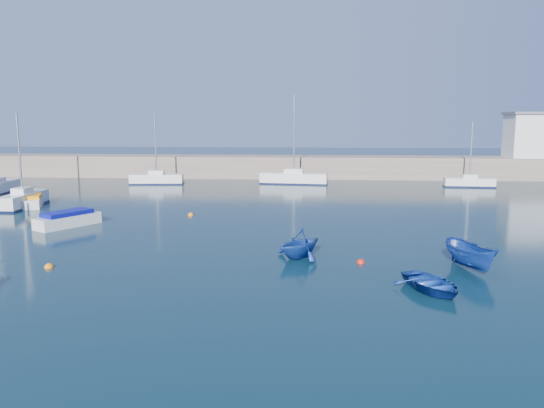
# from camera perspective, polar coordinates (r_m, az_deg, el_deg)

# --- Properties ---
(ground) EXTENTS (220.00, 220.00, 0.00)m
(ground) POSITION_cam_1_polar(r_m,az_deg,el_deg) (19.90, -0.12, -12.26)
(ground) COLOR #0B2530
(ground) RESTS_ON ground
(back_wall) EXTENTS (96.00, 4.50, 2.60)m
(back_wall) POSITION_cam_1_polar(r_m,az_deg,el_deg) (64.76, 2.57, 4.01)
(back_wall) COLOR #7B6B5E
(back_wall) RESTS_ON ground
(sailboat_3) EXTENTS (1.66, 5.63, 7.59)m
(sailboat_3) POSITION_cam_1_polar(r_m,az_deg,el_deg) (48.03, -25.22, 0.46)
(sailboat_3) COLOR silver
(sailboat_3) RESTS_ON ground
(sailboat_5) EXTENTS (5.87, 2.07, 7.70)m
(sailboat_5) POSITION_cam_1_polar(r_m,az_deg,el_deg) (59.73, -12.30, 2.69)
(sailboat_5) COLOR silver
(sailboat_5) RESTS_ON ground
(sailboat_6) EXTENTS (7.54, 2.90, 9.66)m
(sailboat_6) POSITION_cam_1_polar(r_m,az_deg,el_deg) (58.75, 2.36, 2.85)
(sailboat_6) COLOR silver
(sailboat_6) RESTS_ON ground
(sailboat_7) EXTENTS (5.19, 1.74, 6.82)m
(sailboat_7) POSITION_cam_1_polar(r_m,az_deg,el_deg) (59.75, 20.44, 2.24)
(sailboat_7) COLOR silver
(sailboat_7) RESTS_ON ground
(motorboat_1) EXTENTS (3.58, 4.45, 1.06)m
(motorboat_1) POSITION_cam_1_polar(r_m,az_deg,el_deg) (38.41, -21.12, -1.52)
(motorboat_1) COLOR silver
(motorboat_1) RESTS_ON ground
(motorboat_2) EXTENTS (3.35, 5.17, 1.01)m
(motorboat_2) POSITION_cam_1_polar(r_m,az_deg,el_deg) (48.62, -24.47, 0.41)
(motorboat_2) COLOR silver
(motorboat_2) RESTS_ON ground
(dinghy_center) EXTENTS (3.49, 3.96, 0.68)m
(dinghy_center) POSITION_cam_1_polar(r_m,az_deg,el_deg) (23.69, 16.80, -8.22)
(dinghy_center) COLOR navy
(dinghy_center) RESTS_ON ground
(dinghy_left) EXTENTS (3.87, 3.90, 1.56)m
(dinghy_left) POSITION_cam_1_polar(r_m,az_deg,el_deg) (27.87, 2.95, -4.25)
(dinghy_left) COLOR navy
(dinghy_left) RESTS_ON ground
(dinghy_right) EXTENTS (2.37, 3.80, 1.37)m
(dinghy_right) POSITION_cam_1_polar(r_m,az_deg,el_deg) (27.46, 20.61, -5.26)
(dinghy_right) COLOR navy
(dinghy_right) RESTS_ON ground
(buoy_0) EXTENTS (0.45, 0.45, 0.45)m
(buoy_0) POSITION_cam_1_polar(r_m,az_deg,el_deg) (28.45, -22.85, -6.33)
(buoy_0) COLOR orange
(buoy_0) RESTS_ON ground
(buoy_1) EXTENTS (0.44, 0.44, 0.44)m
(buoy_1) POSITION_cam_1_polar(r_m,az_deg,el_deg) (27.44, 9.51, -6.27)
(buoy_1) COLOR #B81D0D
(buoy_1) RESTS_ON ground
(buoy_3) EXTENTS (0.45, 0.45, 0.45)m
(buoy_3) POSITION_cam_1_polar(r_m,az_deg,el_deg) (40.30, -8.74, -1.23)
(buoy_3) COLOR orange
(buoy_3) RESTS_ON ground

